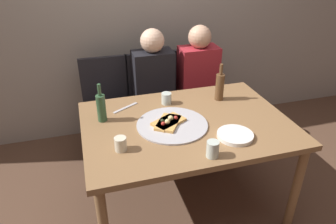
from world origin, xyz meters
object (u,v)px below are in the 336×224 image
object	(u,v)px
wine_bottle	(220,86)
table_knife	(126,108)
beer_bottle	(101,107)
plate_stack	(235,135)
guest_in_beanie	(201,84)
tumbler_far	(121,144)
chair_middle	(152,95)
pizza_slice_extra	(168,123)
chair_left	(108,101)
wine_glass	(166,98)
pizza_slice_last	(169,121)
dining_table	(186,131)
guest_in_sweater	(156,90)
chair_right	(195,90)
tumbler_near	(213,149)
pizza_tray	(172,125)

from	to	relation	value
wine_bottle	table_knife	bearing A→B (deg)	175.42
beer_bottle	table_knife	bearing A→B (deg)	36.70
plate_stack	guest_in_beanie	world-z (taller)	guest_in_beanie
tumbler_far	chair_middle	world-z (taller)	chair_middle
plate_stack	chair_middle	world-z (taller)	chair_middle
pizza_slice_extra	tumbler_far	distance (m)	0.40
beer_bottle	chair_left	world-z (taller)	beer_bottle
pizza_slice_extra	wine_glass	xyz separation A→B (m)	(0.08, 0.32, 0.02)
wine_bottle	guest_in_beanie	world-z (taller)	guest_in_beanie
pizza_slice_last	guest_in_beanie	size ratio (longest dim) A/B	0.22
plate_stack	chair_left	bearing A→B (deg)	120.43
plate_stack	guest_in_beanie	bearing A→B (deg)	80.10
beer_bottle	chair_middle	bearing A→B (deg)	54.08
pizza_slice_extra	beer_bottle	bearing A→B (deg)	155.12
dining_table	chair_left	world-z (taller)	chair_left
wine_bottle	wine_glass	world-z (taller)	wine_bottle
guest_in_sweater	wine_glass	bearing A→B (deg)	86.25
guest_in_beanie	chair_right	bearing A→B (deg)	-90.00
pizza_slice_extra	dining_table	bearing A→B (deg)	5.82
beer_bottle	guest_in_beanie	size ratio (longest dim) A/B	0.23
tumbler_near	plate_stack	world-z (taller)	tumbler_near
pizza_tray	wine_bottle	distance (m)	0.55
dining_table	wine_glass	distance (m)	0.33
pizza_tray	beer_bottle	distance (m)	0.49
pizza_slice_last	table_knife	bearing A→B (deg)	128.13
beer_bottle	chair_left	size ratio (longest dim) A/B	0.30
wine_glass	chair_right	size ratio (longest dim) A/B	0.10
pizza_slice_extra	tumbler_far	xyz separation A→B (m)	(-0.35, -0.19, 0.02)
chair_right	guest_in_sweater	distance (m)	0.48
dining_table	pizza_tray	distance (m)	0.14
pizza_tray	wine_bottle	xyz separation A→B (m)	(0.47, 0.27, 0.11)
pizza_tray	plate_stack	bearing A→B (deg)	-35.96
dining_table	guest_in_beanie	distance (m)	0.86
tumbler_near	guest_in_beanie	size ratio (longest dim) A/B	0.09
chair_right	pizza_slice_last	bearing A→B (deg)	59.19
dining_table	tumbler_far	size ratio (longest dim) A/B	16.55
guest_in_beanie	chair_left	bearing A→B (deg)	-9.94
plate_stack	tumbler_far	bearing A→B (deg)	174.84
wine_bottle	beer_bottle	world-z (taller)	wine_bottle
chair_middle	guest_in_sweater	bearing A→B (deg)	90.00
plate_stack	guest_in_sweater	distance (m)	1.06
chair_middle	guest_in_sweater	world-z (taller)	guest_in_sweater
pizza_slice_extra	table_knife	size ratio (longest dim) A/B	1.16
pizza_slice_last	wine_glass	world-z (taller)	wine_glass
wine_bottle	plate_stack	xyz separation A→B (m)	(-0.12, -0.52, -0.10)
dining_table	pizza_slice_last	distance (m)	0.16
pizza_slice_extra	guest_in_beanie	bearing A→B (deg)	54.46
pizza_slice_extra	chair_middle	bearing A→B (deg)	83.24
dining_table	plate_stack	xyz separation A→B (m)	(0.23, -0.27, 0.09)
pizza_tray	chair_left	xyz separation A→B (m)	(-0.34, 0.92, -0.22)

